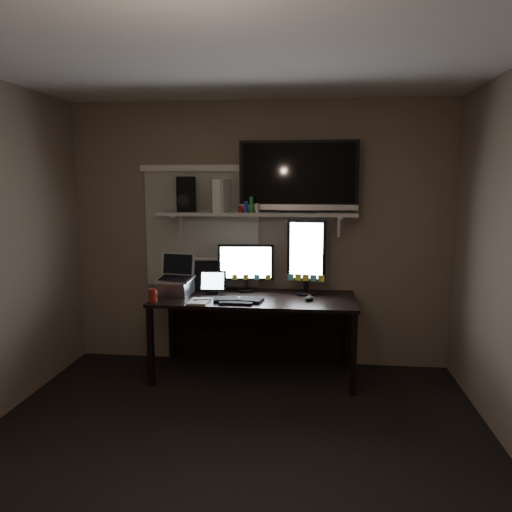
# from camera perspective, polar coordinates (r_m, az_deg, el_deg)

# --- Properties ---
(floor) EXTENTS (3.60, 3.60, 0.00)m
(floor) POSITION_cam_1_polar(r_m,az_deg,el_deg) (3.43, -3.12, -22.33)
(floor) COLOR black
(floor) RESTS_ON ground
(ceiling) EXTENTS (3.60, 3.60, 0.00)m
(ceiling) POSITION_cam_1_polar(r_m,az_deg,el_deg) (3.03, -3.54, 22.62)
(ceiling) COLOR silver
(ceiling) RESTS_ON back_wall
(back_wall) EXTENTS (3.60, 0.00, 3.60)m
(back_wall) POSITION_cam_1_polar(r_m,az_deg,el_deg) (4.76, 0.32, 2.42)
(back_wall) COLOR #7D6B59
(back_wall) RESTS_ON floor
(window_blinds) EXTENTS (1.10, 0.02, 1.10)m
(window_blinds) POSITION_cam_1_polar(r_m,az_deg,el_deg) (4.83, -6.22, 3.05)
(window_blinds) COLOR beige
(window_blinds) RESTS_ON back_wall
(desk) EXTENTS (1.80, 0.75, 0.73)m
(desk) POSITION_cam_1_polar(r_m,az_deg,el_deg) (4.64, -0.02, -6.51)
(desk) COLOR black
(desk) RESTS_ON floor
(wall_shelf) EXTENTS (1.80, 0.35, 0.03)m
(wall_shelf) POSITION_cam_1_polar(r_m,az_deg,el_deg) (4.56, 0.09, 4.86)
(wall_shelf) COLOR beige
(wall_shelf) RESTS_ON back_wall
(monitor_landscape) EXTENTS (0.52, 0.10, 0.45)m
(monitor_landscape) POSITION_cam_1_polar(r_m,az_deg,el_deg) (4.67, -1.17, -1.33)
(monitor_landscape) COLOR black
(monitor_landscape) RESTS_ON desk
(monitor_portrait) EXTENTS (0.36, 0.11, 0.70)m
(monitor_portrait) POSITION_cam_1_polar(r_m,az_deg,el_deg) (4.55, 5.78, -0.06)
(monitor_portrait) COLOR black
(monitor_portrait) RESTS_ON desk
(keyboard) EXTENTS (0.43, 0.17, 0.03)m
(keyboard) POSITION_cam_1_polar(r_m,az_deg,el_deg) (4.33, -2.09, -5.02)
(keyboard) COLOR black
(keyboard) RESTS_ON desk
(mouse) EXTENTS (0.09, 0.13, 0.04)m
(mouse) POSITION_cam_1_polar(r_m,az_deg,el_deg) (4.38, 6.10, -4.81)
(mouse) COLOR black
(mouse) RESTS_ON desk
(notepad) EXTENTS (0.17, 0.23, 0.01)m
(notepad) POSITION_cam_1_polar(r_m,az_deg,el_deg) (4.33, -6.52, -5.15)
(notepad) COLOR silver
(notepad) RESTS_ON desk
(tablet) EXTENTS (0.25, 0.11, 0.22)m
(tablet) POSITION_cam_1_polar(r_m,az_deg,el_deg) (4.61, -4.94, -3.00)
(tablet) COLOR black
(tablet) RESTS_ON desk
(file_sorter) EXTENTS (0.26, 0.15, 0.31)m
(file_sorter) POSITION_cam_1_polar(r_m,az_deg,el_deg) (4.76, -5.82, -2.07)
(file_sorter) COLOR black
(file_sorter) RESTS_ON desk
(laptop) EXTENTS (0.36, 0.31, 0.37)m
(laptop) POSITION_cam_1_polar(r_m,az_deg,el_deg) (4.59, -9.26, -2.17)
(laptop) COLOR silver
(laptop) RESTS_ON desk
(cup) EXTENTS (0.09, 0.09, 0.11)m
(cup) POSITION_cam_1_polar(r_m,az_deg,el_deg) (4.41, -11.68, -4.41)
(cup) COLOR maroon
(cup) RESTS_ON desk
(sticky_notes) EXTENTS (0.32, 0.28, 0.00)m
(sticky_notes) POSITION_cam_1_polar(r_m,az_deg,el_deg) (4.38, -2.49, -5.01)
(sticky_notes) COLOR #E0E63E
(sticky_notes) RESTS_ON desk
(tv) EXTENTS (1.07, 0.21, 0.64)m
(tv) POSITION_cam_1_polar(r_m,az_deg,el_deg) (4.56, 4.88, 9.05)
(tv) COLOR black
(tv) RESTS_ON wall_shelf
(game_console) EXTENTS (0.13, 0.26, 0.30)m
(game_console) POSITION_cam_1_polar(r_m,az_deg,el_deg) (4.58, -3.91, 6.90)
(game_console) COLOR silver
(game_console) RESTS_ON wall_shelf
(speaker) EXTENTS (0.23, 0.25, 0.32)m
(speaker) POSITION_cam_1_polar(r_m,az_deg,el_deg) (4.67, -8.02, 7.02)
(speaker) COLOR black
(speaker) RESTS_ON wall_shelf
(bottles) EXTENTS (0.22, 0.06, 0.14)m
(bottles) POSITION_cam_1_polar(r_m,az_deg,el_deg) (4.50, -0.85, 5.90)
(bottles) COLOR #A50F0C
(bottles) RESTS_ON wall_shelf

